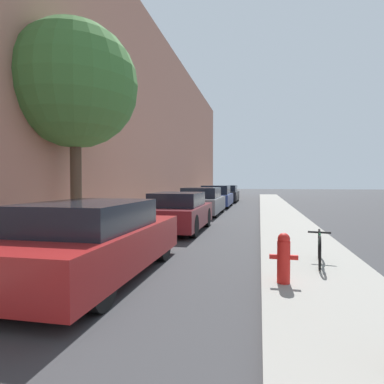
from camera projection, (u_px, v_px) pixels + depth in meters
ground_plane at (218, 218)px, 15.05m from camera, size 120.00×120.00×0.00m
sidewalk_left at (158, 216)px, 15.64m from camera, size 2.00×52.00×0.12m
sidewalk_right at (283, 219)px, 14.46m from camera, size 2.00×52.00×0.12m
building_facade_left at (131, 107)px, 15.74m from camera, size 0.70×52.00×10.55m
parked_car_red at (93, 241)px, 5.78m from camera, size 1.88×4.53×1.35m
parked_car_maroon at (179, 212)px, 11.21m from camera, size 1.75×4.01×1.33m
parked_car_grey at (202, 202)px, 16.75m from camera, size 1.92×4.50×1.39m
parked_car_navy at (216, 197)px, 21.77m from camera, size 1.91×4.25×1.44m
parked_car_black at (227, 194)px, 27.18m from camera, size 1.78×4.44×1.39m
street_tree_near at (75, 86)px, 9.13m from camera, size 3.50×3.50×6.03m
fire_hydrant at (284, 257)px, 5.09m from camera, size 0.43×0.20×0.79m
bicycle at (319, 247)px, 6.27m from camera, size 0.44×1.50×0.62m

